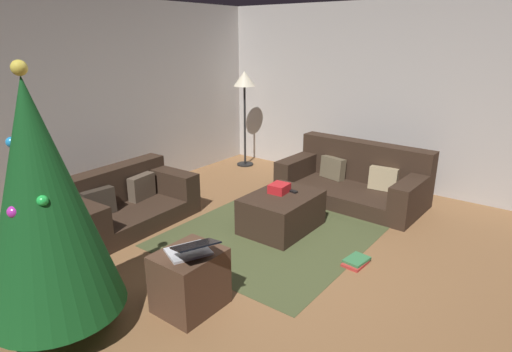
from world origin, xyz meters
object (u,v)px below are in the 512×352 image
Objects in this scene: tv_remote at (291,191)px; book_stack at (356,262)px; couch_left at (123,203)px; side_table at (190,280)px; christmas_tree at (42,201)px; ottoman at (282,212)px; gift_box at (279,188)px; laptop at (191,249)px; couch_right at (355,180)px; corner_lamp at (244,86)px.

tv_remote is 0.53× the size of book_stack.
side_table is (-0.70, -1.83, -0.00)m from couch_left.
ottoman is at bearing -7.25° from christmas_tree.
side_table is (-1.74, -0.31, -0.22)m from gift_box.
laptop reaches higher than gift_box.
couch_left reaches higher than book_stack.
couch_left is 7.16× the size of gift_box.
tv_remote is 0.31× the size of laptop.
ottoman is (0.99, -1.59, -0.05)m from couch_left.
couch_right is 1.41m from gift_box.
laptop is 4.18m from corner_lamp.
side_table is at bearing -166.22° from tv_remote.
tv_remote is 1.89m from laptop.
corner_lamp reaches higher than book_stack.
ottoman is 2.96× the size of book_stack.
couch_right is 1.28m from tv_remote.
laptop is (-0.72, -1.89, 0.31)m from couch_left.
side_table is 1.68m from book_stack.
couch_right is 6.30× the size of book_stack.
tv_remote is at bearing 122.94° from couch_left.
couch_right is at bearing -0.34° from side_table.
tv_remote is at bearing 81.29° from couch_right.
couch_left is 1.00× the size of corner_lamp.
side_table reaches higher than tv_remote.
couch_right is at bearing -13.72° from gift_box.
corner_lamp reaches higher than laptop.
ottoman is 1.73× the size of laptop.
gift_box is 0.73× the size of book_stack.
laptop reaches higher than book_stack.
gift_box is 1.80m from laptop.
side_table reaches higher than book_stack.
laptop is (-0.03, -0.06, 0.31)m from side_table.
tv_remote is (1.14, -1.61, 0.17)m from couch_left.
couch_right is 1.20× the size of corner_lamp.
book_stack is (1.49, -0.73, -0.53)m from laptop.
christmas_tree is at bearing -159.12° from corner_lamp.
side_table is at bearing 91.61° from couch_right.
couch_right reaches higher than side_table.
couch_left reaches higher than gift_box.
christmas_tree is 6.59× the size of book_stack.
couch_left is at bearing -173.01° from corner_lamp.
couch_right is at bearing -98.67° from corner_lamp.
ottoman is 0.27m from gift_box.
laptop is at bearing 153.72° from book_stack.
corner_lamp is at bearing 57.93° from tv_remote.
ottoman is at bearing -124.97° from gift_box.
ottoman is 5.58× the size of tv_remote.
side_table is 0.32m from laptop.
gift_box is (-1.35, 0.33, 0.20)m from couch_right.
couch_left is 5.24× the size of book_stack.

